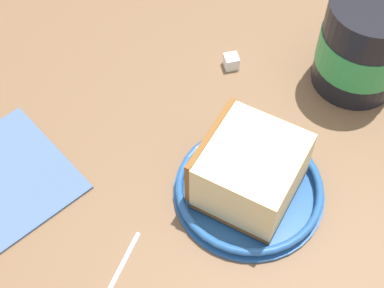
{
  "coord_description": "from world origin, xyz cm",
  "views": [
    {
      "loc": [
        -18.27,
        25.59,
        49.57
      ],
      "look_at": [
        2.9,
        0.66,
        3.0
      ],
      "focal_mm": 54.62,
      "sensor_mm": 36.0,
      "label": 1
    }
  ],
  "objects_px": {
    "small_plate": "(250,188)",
    "folded_napkin": "(3,179)",
    "tea_mug": "(364,45)",
    "cake_slice": "(250,169)",
    "sugar_cube": "(231,61)"
  },
  "relations": [
    {
      "from": "tea_mug",
      "to": "folded_napkin",
      "type": "bearing_deg",
      "value": 60.44
    },
    {
      "from": "cake_slice",
      "to": "sugar_cube",
      "type": "distance_m",
      "value": 0.17
    },
    {
      "from": "cake_slice",
      "to": "sugar_cube",
      "type": "xyz_separation_m",
      "value": [
        0.11,
        -0.12,
        -0.03
      ]
    },
    {
      "from": "small_plate",
      "to": "cake_slice",
      "type": "height_order",
      "value": "cake_slice"
    },
    {
      "from": "small_plate",
      "to": "folded_napkin",
      "type": "xyz_separation_m",
      "value": [
        0.19,
        0.15,
        -0.0
      ]
    },
    {
      "from": "tea_mug",
      "to": "folded_napkin",
      "type": "xyz_separation_m",
      "value": [
        0.19,
        0.34,
        -0.05
      ]
    },
    {
      "from": "tea_mug",
      "to": "small_plate",
      "type": "bearing_deg",
      "value": 90.41
    },
    {
      "from": "tea_mug",
      "to": "cake_slice",
      "type": "bearing_deg",
      "value": 89.62
    },
    {
      "from": "small_plate",
      "to": "folded_napkin",
      "type": "bearing_deg",
      "value": 37.0
    },
    {
      "from": "small_plate",
      "to": "cake_slice",
      "type": "distance_m",
      "value": 0.03
    },
    {
      "from": "cake_slice",
      "to": "tea_mug",
      "type": "xyz_separation_m",
      "value": [
        -0.0,
        -0.19,
        0.01
      ]
    },
    {
      "from": "cake_slice",
      "to": "folded_napkin",
      "type": "distance_m",
      "value": 0.24
    },
    {
      "from": "folded_napkin",
      "to": "sugar_cube",
      "type": "height_order",
      "value": "sugar_cube"
    },
    {
      "from": "folded_napkin",
      "to": "small_plate",
      "type": "bearing_deg",
      "value": -143.0
    },
    {
      "from": "small_plate",
      "to": "folded_napkin",
      "type": "height_order",
      "value": "small_plate"
    }
  ]
}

